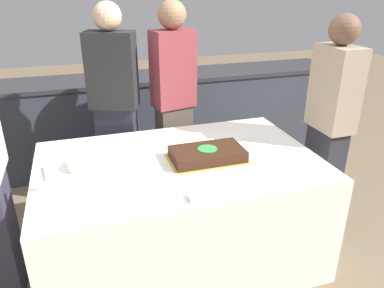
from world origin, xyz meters
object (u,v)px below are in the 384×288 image
at_px(cake, 207,154).
at_px(wine_glass, 47,175).
at_px(plate_stack, 84,164).
at_px(person_seated_right, 329,127).
at_px(person_cutting_cake, 174,102).
at_px(person_standing_back, 115,109).

height_order(cake, wine_glass, wine_glass).
height_order(plate_stack, wine_glass, wine_glass).
bearing_deg(person_seated_right, person_cutting_cake, -130.00).
relative_size(cake, person_seated_right, 0.31).
distance_m(wine_glass, person_seated_right, 1.89).
bearing_deg(plate_stack, person_cutting_cake, 43.24).
height_order(person_cutting_cake, person_seated_right, person_cutting_cake).
xyz_separation_m(wine_glass, person_standing_back, (0.48, 0.96, 0.01)).
relative_size(cake, wine_glass, 3.03).
xyz_separation_m(person_cutting_cake, person_standing_back, (-0.48, 0.00, -0.01)).
relative_size(cake, person_cutting_cake, 0.30).
bearing_deg(person_standing_back, cake, 140.80).
relative_size(person_seated_right, person_standing_back, 0.97).
height_order(cake, person_cutting_cake, person_cutting_cake).
relative_size(plate_stack, person_cutting_cake, 0.12).
xyz_separation_m(plate_stack, wine_glass, (-0.19, -0.24, 0.08)).
height_order(cake, person_seated_right, person_seated_right).
distance_m(plate_stack, wine_glass, 0.32).
distance_m(cake, person_standing_back, 0.96).
xyz_separation_m(plate_stack, person_cutting_cake, (0.76, 0.72, 0.11)).
bearing_deg(wine_glass, plate_stack, 51.42).
distance_m(cake, person_seated_right, 0.94).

